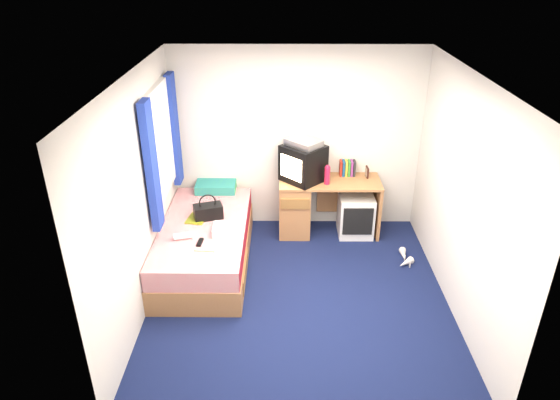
{
  "coord_description": "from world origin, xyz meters",
  "views": [
    {
      "loc": [
        -0.17,
        -4.4,
        3.4
      ],
      "look_at": [
        -0.21,
        0.7,
        0.83
      ],
      "focal_mm": 32.0,
      "sensor_mm": 36.0,
      "label": 1
    }
  ],
  "objects_px": {
    "colour_swatch_fan": "(205,250)",
    "remote_control": "(200,242)",
    "picture_frame": "(367,172)",
    "aerosol_can": "(319,172)",
    "crt_tv": "(303,163)",
    "towel": "(226,230)",
    "vcr": "(304,143)",
    "storage_cube": "(356,215)",
    "handbag": "(208,211)",
    "magazine": "(197,218)",
    "pink_water_bottle": "(327,176)",
    "desk": "(308,204)",
    "bed": "(205,244)",
    "white_heels": "(404,259)",
    "water_bottle": "(183,236)",
    "pillow": "(216,187)"
  },
  "relations": [
    {
      "from": "bed",
      "to": "pink_water_bottle",
      "type": "height_order",
      "value": "pink_water_bottle"
    },
    {
      "from": "vcr",
      "to": "remote_control",
      "type": "bearing_deg",
      "value": -89.95
    },
    {
      "from": "bed",
      "to": "desk",
      "type": "distance_m",
      "value": 1.48
    },
    {
      "from": "pink_water_bottle",
      "to": "magazine",
      "type": "xyz_separation_m",
      "value": [
        -1.58,
        -0.55,
        -0.32
      ]
    },
    {
      "from": "vcr",
      "to": "magazine",
      "type": "distance_m",
      "value": 1.61
    },
    {
      "from": "picture_frame",
      "to": "vcr",
      "type": "bearing_deg",
      "value": -176.66
    },
    {
      "from": "crt_tv",
      "to": "white_heels",
      "type": "distance_m",
      "value": 1.72
    },
    {
      "from": "aerosol_can",
      "to": "colour_swatch_fan",
      "type": "bearing_deg",
      "value": -132.84
    },
    {
      "from": "pillow",
      "to": "white_heels",
      "type": "xyz_separation_m",
      "value": [
        2.37,
        -0.86,
        -0.56
      ]
    },
    {
      "from": "water_bottle",
      "to": "white_heels",
      "type": "height_order",
      "value": "water_bottle"
    },
    {
      "from": "pillow",
      "to": "magazine",
      "type": "relative_size",
      "value": 1.86
    },
    {
      "from": "pink_water_bottle",
      "to": "white_heels",
      "type": "bearing_deg",
      "value": -34.15
    },
    {
      "from": "colour_swatch_fan",
      "to": "water_bottle",
      "type": "bearing_deg",
      "value": 139.43
    },
    {
      "from": "handbag",
      "to": "white_heels",
      "type": "height_order",
      "value": "handbag"
    },
    {
      "from": "magazine",
      "to": "water_bottle",
      "type": "xyz_separation_m",
      "value": [
        -0.08,
        -0.45,
        0.03
      ]
    },
    {
      "from": "handbag",
      "to": "desk",
      "type": "bearing_deg",
      "value": 9.67
    },
    {
      "from": "bed",
      "to": "magazine",
      "type": "height_order",
      "value": "magazine"
    },
    {
      "from": "white_heels",
      "to": "storage_cube",
      "type": "bearing_deg",
      "value": 127.38
    },
    {
      "from": "crt_tv",
      "to": "magazine",
      "type": "relative_size",
      "value": 2.28
    },
    {
      "from": "pink_water_bottle",
      "to": "water_bottle",
      "type": "distance_m",
      "value": 1.96
    },
    {
      "from": "desk",
      "to": "colour_swatch_fan",
      "type": "xyz_separation_m",
      "value": [
        -1.16,
        -1.35,
        0.14
      ]
    },
    {
      "from": "picture_frame",
      "to": "aerosol_can",
      "type": "distance_m",
      "value": 0.63
    },
    {
      "from": "storage_cube",
      "to": "handbag",
      "type": "height_order",
      "value": "handbag"
    },
    {
      "from": "desk",
      "to": "crt_tv",
      "type": "relative_size",
      "value": 2.04
    },
    {
      "from": "desk",
      "to": "aerosol_can",
      "type": "bearing_deg",
      "value": 15.51
    },
    {
      "from": "vcr",
      "to": "picture_frame",
      "type": "relative_size",
      "value": 2.95
    },
    {
      "from": "picture_frame",
      "to": "colour_swatch_fan",
      "type": "bearing_deg",
      "value": -146.22
    },
    {
      "from": "towel",
      "to": "aerosol_can",
      "type": "bearing_deg",
      "value": 43.39
    },
    {
      "from": "bed",
      "to": "handbag",
      "type": "bearing_deg",
      "value": 77.6
    },
    {
      "from": "crt_tv",
      "to": "towel",
      "type": "xyz_separation_m",
      "value": [
        -0.88,
        -1.0,
        -0.39
      ]
    },
    {
      "from": "aerosol_can",
      "to": "handbag",
      "type": "distance_m",
      "value": 1.52
    },
    {
      "from": "crt_tv",
      "to": "pink_water_bottle",
      "type": "relative_size",
      "value": 2.82
    },
    {
      "from": "storage_cube",
      "to": "pink_water_bottle",
      "type": "height_order",
      "value": "pink_water_bottle"
    },
    {
      "from": "magazine",
      "to": "pink_water_bottle",
      "type": "bearing_deg",
      "value": 19.35
    },
    {
      "from": "colour_swatch_fan",
      "to": "remote_control",
      "type": "relative_size",
      "value": 1.38
    },
    {
      "from": "magazine",
      "to": "water_bottle",
      "type": "distance_m",
      "value": 0.46
    },
    {
      "from": "bed",
      "to": "pink_water_bottle",
      "type": "bearing_deg",
      "value": 24.65
    },
    {
      "from": "storage_cube",
      "to": "vcr",
      "type": "height_order",
      "value": "vcr"
    },
    {
      "from": "pillow",
      "to": "water_bottle",
      "type": "distance_m",
      "value": 1.26
    },
    {
      "from": "desk",
      "to": "picture_frame",
      "type": "xyz_separation_m",
      "value": [
        0.76,
        0.1,
        0.41
      ]
    },
    {
      "from": "storage_cube",
      "to": "magazine",
      "type": "xyz_separation_m",
      "value": [
        -1.98,
        -0.61,
        0.27
      ]
    },
    {
      "from": "desk",
      "to": "magazine",
      "type": "relative_size",
      "value": 4.64
    },
    {
      "from": "pink_water_bottle",
      "to": "magazine",
      "type": "distance_m",
      "value": 1.7
    },
    {
      "from": "picture_frame",
      "to": "desk",
      "type": "bearing_deg",
      "value": -175.74
    },
    {
      "from": "pillow",
      "to": "storage_cube",
      "type": "distance_m",
      "value": 1.88
    },
    {
      "from": "storage_cube",
      "to": "magazine",
      "type": "height_order",
      "value": "same"
    },
    {
      "from": "pink_water_bottle",
      "to": "white_heels",
      "type": "distance_m",
      "value": 1.39
    },
    {
      "from": "storage_cube",
      "to": "pillow",
      "type": "bearing_deg",
      "value": 174.26
    },
    {
      "from": "bed",
      "to": "water_bottle",
      "type": "height_order",
      "value": "water_bottle"
    },
    {
      "from": "pillow",
      "to": "vcr",
      "type": "relative_size",
      "value": 1.26
    }
  ]
}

